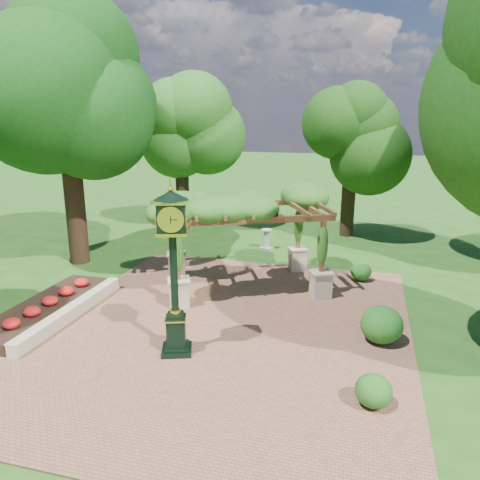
# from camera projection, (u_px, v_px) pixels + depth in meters

# --- Properties ---
(ground) EXTENTS (120.00, 120.00, 0.00)m
(ground) POSITION_uv_depth(u_px,v_px,m) (215.00, 346.00, 12.19)
(ground) COLOR #1E4714
(ground) RESTS_ON ground
(brick_plaza) EXTENTS (10.00, 12.00, 0.04)m
(brick_plaza) POSITION_uv_depth(u_px,v_px,m) (226.00, 328.00, 13.11)
(brick_plaza) COLOR brown
(brick_plaza) RESTS_ON ground
(border_wall) EXTENTS (0.35, 5.00, 0.40)m
(border_wall) POSITION_uv_depth(u_px,v_px,m) (72.00, 312.00, 13.76)
(border_wall) COLOR #C6B793
(border_wall) RESTS_ON ground
(flower_bed) EXTENTS (1.50, 5.00, 0.36)m
(flower_bed) POSITION_uv_depth(u_px,v_px,m) (45.00, 309.00, 13.99)
(flower_bed) COLOR red
(flower_bed) RESTS_ON ground
(pedestal_clock) EXTENTS (1.05, 1.05, 4.20)m
(pedestal_clock) POSITION_uv_depth(u_px,v_px,m) (173.00, 258.00, 11.15)
(pedestal_clock) COLOR black
(pedestal_clock) RESTS_ON brick_plaza
(pergola) EXTENTS (6.21, 5.19, 3.35)m
(pergola) POSITION_uv_depth(u_px,v_px,m) (245.00, 209.00, 15.60)
(pergola) COLOR tan
(pergola) RESTS_ON brick_plaza
(sundial) EXTENTS (0.63, 0.63, 0.90)m
(sundial) POSITION_uv_depth(u_px,v_px,m) (267.00, 240.00, 20.69)
(sundial) COLOR #9C9C94
(sundial) RESTS_ON ground
(shrub_front) EXTENTS (0.88, 0.88, 0.69)m
(shrub_front) POSITION_uv_depth(u_px,v_px,m) (374.00, 391.00, 9.55)
(shrub_front) COLOR #205217
(shrub_front) RESTS_ON brick_plaza
(shrub_mid) EXTENTS (1.41, 1.41, 0.99)m
(shrub_mid) POSITION_uv_depth(u_px,v_px,m) (382.00, 325.00, 12.18)
(shrub_mid) COLOR #1F5A19
(shrub_mid) RESTS_ON brick_plaza
(shrub_back) EXTENTS (0.79, 0.79, 0.66)m
(shrub_back) POSITION_uv_depth(u_px,v_px,m) (361.00, 272.00, 16.72)
(shrub_back) COLOR #21601C
(shrub_back) RESTS_ON brick_plaza
(tree_west_near) EXTENTS (5.21, 5.21, 9.42)m
(tree_west_near) POSITION_uv_depth(u_px,v_px,m) (65.00, 96.00, 17.31)
(tree_west_near) COLOR #382016
(tree_west_near) RESTS_ON ground
(tree_west_far) EXTENTS (3.66, 3.66, 7.65)m
(tree_west_far) POSITION_uv_depth(u_px,v_px,m) (180.00, 126.00, 23.11)
(tree_west_far) COLOR black
(tree_west_far) RESTS_ON ground
(tree_north) EXTENTS (3.45, 3.45, 7.37)m
(tree_north) POSITION_uv_depth(u_px,v_px,m) (352.00, 131.00, 21.82)
(tree_north) COLOR black
(tree_north) RESTS_ON ground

